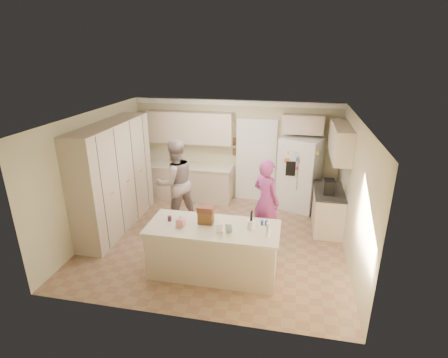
% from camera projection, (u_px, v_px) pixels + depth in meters
% --- Properties ---
extents(floor, '(5.20, 4.60, 0.02)m').
position_uv_depth(floor, '(216.00, 240.00, 7.36)').
color(floor, '#8F7152').
rests_on(floor, ground).
extents(ceiling, '(5.20, 4.60, 0.02)m').
position_uv_depth(ceiling, '(215.00, 116.00, 6.43)').
color(ceiling, white).
rests_on(ceiling, wall_back).
extents(wall_back, '(5.20, 0.02, 2.60)m').
position_uv_depth(wall_back, '(235.00, 151.00, 9.02)').
color(wall_back, beige).
rests_on(wall_back, ground).
extents(wall_front, '(5.20, 0.02, 2.60)m').
position_uv_depth(wall_front, '(179.00, 242.00, 4.78)').
color(wall_front, beige).
rests_on(wall_front, ground).
extents(wall_left, '(0.02, 4.60, 2.60)m').
position_uv_depth(wall_left, '(95.00, 174.00, 7.38)').
color(wall_left, beige).
rests_on(wall_left, ground).
extents(wall_right, '(0.02, 4.60, 2.60)m').
position_uv_depth(wall_right, '(354.00, 193.00, 6.42)').
color(wall_right, beige).
rests_on(wall_right, ground).
extents(crown_back, '(5.20, 0.08, 0.12)m').
position_uv_depth(crown_back, '(235.00, 103.00, 8.53)').
color(crown_back, white).
rests_on(crown_back, wall_back).
extents(pantry_bank, '(0.60, 2.60, 2.35)m').
position_uv_depth(pantry_bank, '(114.00, 177.00, 7.55)').
color(pantry_bank, beige).
rests_on(pantry_bank, floor).
extents(back_base_cab, '(2.20, 0.60, 0.88)m').
position_uv_depth(back_base_cab, '(190.00, 183.00, 9.25)').
color(back_base_cab, beige).
rests_on(back_base_cab, floor).
extents(back_countertop, '(2.24, 0.63, 0.04)m').
position_uv_depth(back_countertop, '(189.00, 166.00, 9.08)').
color(back_countertop, beige).
rests_on(back_countertop, back_base_cab).
extents(back_upper_cab, '(2.20, 0.35, 0.80)m').
position_uv_depth(back_upper_cab, '(190.00, 127.00, 8.85)').
color(back_upper_cab, beige).
rests_on(back_upper_cab, wall_back).
extents(doorway_opening, '(0.90, 0.06, 2.10)m').
position_uv_depth(doorway_opening, '(256.00, 162.00, 8.97)').
color(doorway_opening, black).
rests_on(doorway_opening, floor).
extents(doorway_casing, '(1.02, 0.03, 2.22)m').
position_uv_depth(doorway_casing, '(256.00, 162.00, 8.94)').
color(doorway_casing, white).
rests_on(doorway_casing, floor).
extents(wall_frame_upper, '(0.15, 0.02, 0.20)m').
position_uv_depth(wall_frame_upper, '(236.00, 142.00, 8.89)').
color(wall_frame_upper, brown).
rests_on(wall_frame_upper, wall_back).
extents(wall_frame_lower, '(0.15, 0.02, 0.20)m').
position_uv_depth(wall_frame_lower, '(236.00, 152.00, 8.98)').
color(wall_frame_lower, brown).
rests_on(wall_frame_lower, wall_back).
extents(refrigerator, '(1.10, 0.99, 1.80)m').
position_uv_depth(refrigerator, '(299.00, 174.00, 8.53)').
color(refrigerator, white).
rests_on(refrigerator, floor).
extents(fridge_seam, '(0.02, 0.02, 1.78)m').
position_uv_depth(fridge_seam, '(299.00, 179.00, 8.20)').
color(fridge_seam, gray).
rests_on(fridge_seam, refrigerator).
extents(fridge_dispenser, '(0.22, 0.03, 0.35)m').
position_uv_depth(fridge_dispenser, '(291.00, 169.00, 8.14)').
color(fridge_dispenser, black).
rests_on(fridge_dispenser, refrigerator).
extents(fridge_handle_l, '(0.02, 0.02, 0.85)m').
position_uv_depth(fridge_handle_l, '(298.00, 173.00, 8.14)').
color(fridge_handle_l, silver).
rests_on(fridge_handle_l, refrigerator).
extents(fridge_handle_r, '(0.02, 0.02, 0.85)m').
position_uv_depth(fridge_handle_r, '(302.00, 173.00, 8.12)').
color(fridge_handle_r, silver).
rests_on(fridge_handle_r, refrigerator).
extents(over_fridge_cab, '(0.95, 0.35, 0.45)m').
position_uv_depth(over_fridge_cab, '(303.00, 124.00, 8.26)').
color(over_fridge_cab, beige).
rests_on(over_fridge_cab, wall_back).
extents(right_base_cab, '(0.60, 1.20, 0.88)m').
position_uv_depth(right_base_cab, '(327.00, 210.00, 7.69)').
color(right_base_cab, beige).
rests_on(right_base_cab, floor).
extents(right_countertop, '(0.63, 1.24, 0.04)m').
position_uv_depth(right_countertop, '(329.00, 191.00, 7.53)').
color(right_countertop, '#2D2B28').
rests_on(right_countertop, right_base_cab).
extents(right_upper_cab, '(0.35, 1.50, 0.70)m').
position_uv_depth(right_upper_cab, '(340.00, 142.00, 7.32)').
color(right_upper_cab, beige).
rests_on(right_upper_cab, wall_right).
extents(coffee_maker, '(0.22, 0.28, 0.30)m').
position_uv_depth(coffee_maker, '(329.00, 187.00, 7.30)').
color(coffee_maker, black).
rests_on(coffee_maker, right_countertop).
extents(island_base, '(2.20, 0.90, 0.88)m').
position_uv_depth(island_base, '(213.00, 251.00, 6.16)').
color(island_base, beige).
rests_on(island_base, floor).
extents(island_top, '(2.28, 0.96, 0.05)m').
position_uv_depth(island_top, '(213.00, 228.00, 5.99)').
color(island_top, beige).
rests_on(island_top, island_base).
extents(utensil_crock, '(0.13, 0.13, 0.15)m').
position_uv_depth(utensil_crock, '(251.00, 225.00, 5.88)').
color(utensil_crock, white).
rests_on(utensil_crock, island_top).
extents(tissue_box, '(0.13, 0.13, 0.14)m').
position_uv_depth(tissue_box, '(180.00, 222.00, 5.97)').
color(tissue_box, pink).
rests_on(tissue_box, island_top).
extents(tissue_plume, '(0.08, 0.08, 0.08)m').
position_uv_depth(tissue_plume, '(180.00, 217.00, 5.93)').
color(tissue_plume, white).
rests_on(tissue_plume, tissue_box).
extents(dollhouse_body, '(0.26, 0.18, 0.22)m').
position_uv_depth(dollhouse_body, '(206.00, 217.00, 6.06)').
color(dollhouse_body, brown).
rests_on(dollhouse_body, island_top).
extents(dollhouse_roof, '(0.28, 0.20, 0.10)m').
position_uv_depth(dollhouse_roof, '(206.00, 209.00, 6.01)').
color(dollhouse_roof, '#592D1E').
rests_on(dollhouse_roof, dollhouse_body).
extents(jam_jar, '(0.07, 0.07, 0.09)m').
position_uv_depth(jam_jar, '(170.00, 218.00, 6.16)').
color(jam_jar, '#59263F').
rests_on(jam_jar, island_top).
extents(greeting_card_a, '(0.12, 0.06, 0.16)m').
position_uv_depth(greeting_card_a, '(219.00, 229.00, 5.74)').
color(greeting_card_a, white).
rests_on(greeting_card_a, island_top).
extents(greeting_card_b, '(0.12, 0.05, 0.16)m').
position_uv_depth(greeting_card_b, '(229.00, 228.00, 5.76)').
color(greeting_card_b, silver).
rests_on(greeting_card_b, island_top).
extents(water_bottle, '(0.07, 0.07, 0.24)m').
position_uv_depth(water_bottle, '(268.00, 230.00, 5.63)').
color(water_bottle, silver).
rests_on(water_bottle, island_top).
extents(shaker_salt, '(0.05, 0.05, 0.09)m').
position_uv_depth(shaker_salt, '(262.00, 223.00, 6.02)').
color(shaker_salt, '#334695').
rests_on(shaker_salt, island_top).
extents(shaker_pepper, '(0.05, 0.05, 0.09)m').
position_uv_depth(shaker_pepper, '(266.00, 223.00, 6.01)').
color(shaker_pepper, '#334695').
rests_on(shaker_pepper, island_top).
extents(teen_boy, '(1.20, 1.19, 1.95)m').
position_uv_depth(teen_boy, '(175.00, 182.00, 7.80)').
color(teen_boy, '#9C9693').
rests_on(teen_boy, floor).
extents(teen_girl, '(0.76, 0.71, 1.74)m').
position_uv_depth(teen_girl, '(266.00, 200.00, 7.13)').
color(teen_girl, '#B8399E').
rests_on(teen_girl, floor).
extents(fridge_magnets, '(0.76, 0.02, 1.44)m').
position_uv_depth(fridge_magnets, '(299.00, 179.00, 8.19)').
color(fridge_magnets, tan).
rests_on(fridge_magnets, refrigerator).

